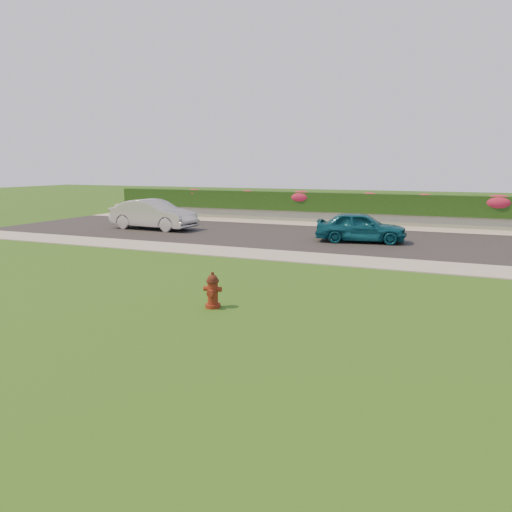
% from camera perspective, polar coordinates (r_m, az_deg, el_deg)
% --- Properties ---
extents(ground, '(120.00, 120.00, 0.00)m').
position_cam_1_polar(ground, '(9.52, -7.60, -9.62)').
color(ground, black).
rests_on(ground, ground).
extents(street_far, '(26.00, 8.00, 0.04)m').
position_cam_1_polar(street_far, '(23.93, -0.84, 2.58)').
color(street_far, black).
rests_on(street_far, ground).
extents(sidewalk_far, '(24.00, 2.00, 0.04)m').
position_cam_1_polar(sidewalk_far, '(20.03, -9.28, 0.93)').
color(sidewalk_far, gray).
rests_on(sidewalk_far, ground).
extents(sidewalk_beyond, '(34.00, 2.00, 0.04)m').
position_cam_1_polar(sidewalk_beyond, '(27.45, 11.13, 3.38)').
color(sidewalk_beyond, gray).
rests_on(sidewalk_beyond, ground).
extents(retaining_wall, '(34.00, 0.40, 0.60)m').
position_cam_1_polar(retaining_wall, '(28.88, 11.78, 4.25)').
color(retaining_wall, gray).
rests_on(retaining_wall, ground).
extents(hedge, '(32.00, 0.90, 1.10)m').
position_cam_1_polar(hedge, '(28.90, 11.88, 5.94)').
color(hedge, black).
rests_on(hedge, retaining_wall).
extents(fire_hydrant, '(0.43, 0.41, 0.83)m').
position_cam_1_polar(fire_hydrant, '(11.51, -4.98, -4.00)').
color(fire_hydrant, '#58100D').
rests_on(fire_hydrant, ground).
extents(sedan_teal, '(3.95, 2.13, 1.28)m').
position_cam_1_polar(sedan_teal, '(21.54, 11.88, 3.27)').
color(sedan_teal, '#0B4659').
rests_on(sedan_teal, street_far).
extents(sedan_silver, '(4.62, 1.84, 1.50)m').
position_cam_1_polar(sedan_silver, '(25.94, -11.65, 4.68)').
color(sedan_silver, '#A7AAAF').
rests_on(sedan_silver, street_far).
extents(flower_clump_a, '(1.11, 0.71, 0.55)m').
position_cam_1_polar(flower_clump_a, '(32.60, -7.01, 7.14)').
color(flower_clump_a, '#B51F50').
rests_on(flower_clump_a, hedge).
extents(flower_clump_b, '(1.07, 0.69, 0.54)m').
position_cam_1_polar(flower_clump_b, '(30.90, -0.94, 7.06)').
color(flower_clump_b, '#B51F50').
rests_on(flower_clump_b, hedge).
extents(flower_clump_c, '(1.47, 0.94, 0.73)m').
position_cam_1_polar(flower_clump_c, '(29.67, 5.16, 6.73)').
color(flower_clump_c, '#B51F50').
rests_on(flower_clump_c, hedge).
extents(flower_clump_d, '(1.10, 0.71, 0.55)m').
position_cam_1_polar(flower_clump_d, '(28.69, 12.86, 6.54)').
color(flower_clump_d, '#B51F50').
rests_on(flower_clump_d, hedge).
extents(flower_clump_e, '(1.02, 0.66, 0.51)m').
position_cam_1_polar(flower_clump_e, '(28.31, 18.72, 6.24)').
color(flower_clump_e, '#B51F50').
rests_on(flower_clump_e, hedge).
extents(flower_clump_f, '(1.56, 1.00, 0.78)m').
position_cam_1_polar(flower_clump_f, '(28.27, 25.96, 5.53)').
color(flower_clump_f, '#B51F50').
rests_on(flower_clump_f, hedge).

